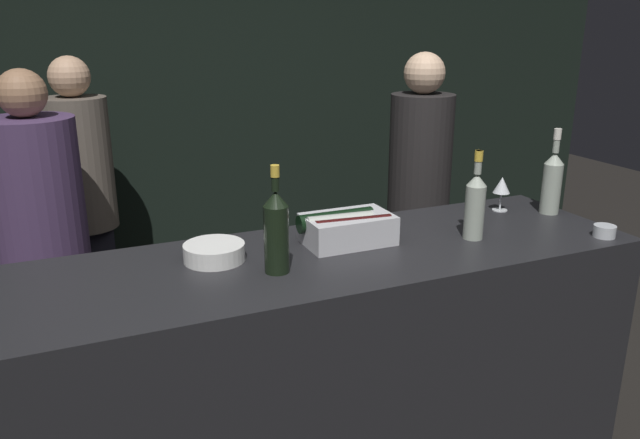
% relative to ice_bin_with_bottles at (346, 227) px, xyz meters
% --- Properties ---
extents(wall_back_chalkboard, '(6.40, 0.06, 2.80)m').
position_rel_ice_bin_with_bottles_xyz_m(wall_back_chalkboard, '(-0.12, 2.01, 0.29)').
color(wall_back_chalkboard, black).
rests_on(wall_back_chalkboard, ground_plane).
extents(bar_counter, '(2.37, 0.70, 1.05)m').
position_rel_ice_bin_with_bottles_xyz_m(bar_counter, '(-0.12, -0.08, -0.59)').
color(bar_counter, black).
rests_on(bar_counter, ground_plane).
extents(ice_bin_with_bottles, '(0.34, 0.21, 0.12)m').
position_rel_ice_bin_with_bottles_xyz_m(ice_bin_with_bottles, '(0.00, 0.00, 0.00)').
color(ice_bin_with_bottles, silver).
rests_on(ice_bin_with_bottles, bar_counter).
extents(bowl_white, '(0.21, 0.21, 0.06)m').
position_rel_ice_bin_with_bottles_xyz_m(bowl_white, '(-0.49, 0.02, -0.03)').
color(bowl_white, white).
rests_on(bowl_white, bar_counter).
extents(wine_glass, '(0.07, 0.07, 0.15)m').
position_rel_ice_bin_with_bottles_xyz_m(wine_glass, '(0.80, 0.11, 0.05)').
color(wine_glass, silver).
rests_on(wine_glass, bar_counter).
extents(candle_votive, '(0.08, 0.08, 0.05)m').
position_rel_ice_bin_with_bottles_xyz_m(candle_votive, '(0.94, -0.33, -0.04)').
color(candle_votive, silver).
rests_on(candle_votive, bar_counter).
extents(white_wine_bottle, '(0.08, 0.08, 0.37)m').
position_rel_ice_bin_with_bottles_xyz_m(white_wine_bottle, '(0.97, -0.00, 0.08)').
color(white_wine_bottle, '#9EA899').
rests_on(white_wine_bottle, bar_counter).
extents(rose_wine_bottle, '(0.08, 0.08, 0.34)m').
position_rel_ice_bin_with_bottles_xyz_m(rose_wine_bottle, '(0.47, -0.14, 0.07)').
color(rose_wine_bottle, '#9EA899').
rests_on(rose_wine_bottle, bar_counter).
extents(champagne_bottle, '(0.08, 0.08, 0.36)m').
position_rel_ice_bin_with_bottles_xyz_m(champagne_bottle, '(-0.33, -0.16, 0.08)').
color(champagne_bottle, black).
rests_on(champagne_bottle, bar_counter).
extents(person_in_hoodie, '(0.34, 0.34, 1.67)m').
position_rel_ice_bin_with_bottles_xyz_m(person_in_hoodie, '(-0.84, 1.52, -0.18)').
color(person_in_hoodie, black).
rests_on(person_in_hoodie, ground_plane).
extents(person_blond_tee, '(0.40, 0.40, 1.65)m').
position_rel_ice_bin_with_bottles_xyz_m(person_blond_tee, '(-1.06, 1.01, -0.20)').
color(person_blond_tee, black).
rests_on(person_blond_tee, ground_plane).
extents(person_grey_polo, '(0.33, 0.33, 1.69)m').
position_rel_ice_bin_with_bottles_xyz_m(person_grey_polo, '(0.80, 0.77, -0.16)').
color(person_grey_polo, black).
rests_on(person_grey_polo, ground_plane).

